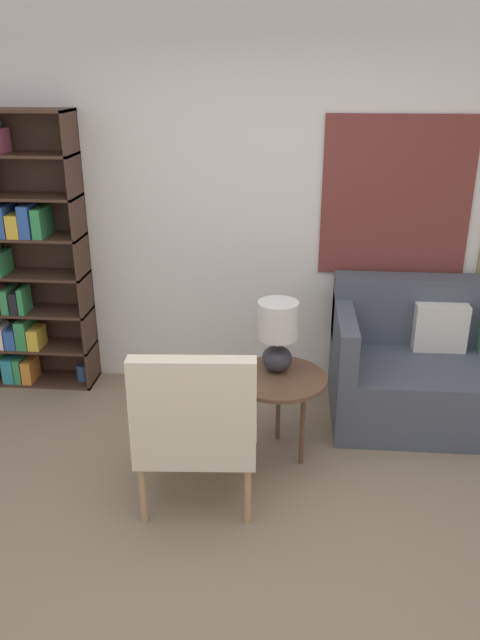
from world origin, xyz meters
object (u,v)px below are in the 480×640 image
(armchair, at_px, (196,421))
(table_lamp, at_px, (278,331))
(bookshelf, at_px, (18,258))
(couch, at_px, (473,371))
(side_table, at_px, (278,384))

(armchair, distance_m, table_lamp, 0.79)
(bookshelf, distance_m, couch, 3.34)
(armchair, height_order, table_lamp, table_lamp)
(armchair, bearing_deg, bookshelf, 137.24)
(armchair, distance_m, side_table, 0.69)
(bookshelf, xyz_separation_m, couch, (3.27, -0.27, -0.65))
(table_lamp, bearing_deg, side_table, -80.11)
(side_table, height_order, table_lamp, table_lamp)
(armchair, relative_size, table_lamp, 2.16)
(couch, bearing_deg, bookshelf, 175.34)
(couch, bearing_deg, armchair, -147.26)
(side_table, bearing_deg, couch, 24.09)
(bookshelf, distance_m, side_table, 2.18)
(bookshelf, distance_m, armchair, 2.11)
(bookshelf, xyz_separation_m, table_lamp, (1.92, -0.78, -0.18))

